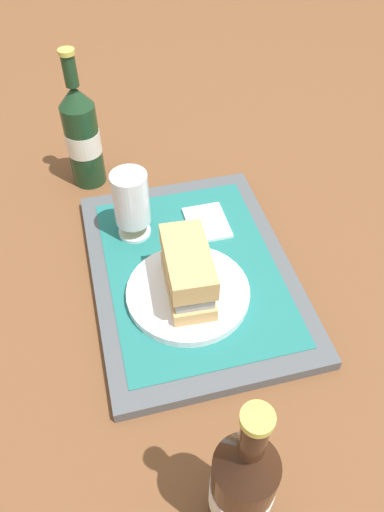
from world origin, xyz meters
The scene contains 9 objects.
ground_plane centered at (0.00, 0.00, 0.00)m, with size 3.00×3.00×0.00m, color brown.
tray centered at (0.00, 0.00, 0.01)m, with size 0.44×0.32×0.02m, color #4C5156.
placemat centered at (0.00, 0.00, 0.02)m, with size 0.38×0.27×0.00m, color #1E6B66.
plate centered at (-0.05, 0.02, 0.03)m, with size 0.19×0.19×0.01m, color white.
sandwich centered at (-0.05, 0.02, 0.08)m, with size 0.14×0.07×0.08m.
beer_glass centered at (0.10, 0.08, 0.09)m, with size 0.06×0.06×0.12m.
napkin_folded centered at (0.09, -0.05, 0.02)m, with size 0.09×0.07×0.01m, color white.
beer_bottle centered at (0.30, 0.14, 0.10)m, with size 0.07×0.07×0.27m.
second_bottle centered at (-0.37, 0.04, 0.10)m, with size 0.07×0.07×0.27m.
Camera 1 is at (-0.51, 0.13, 0.62)m, focal length 34.37 mm.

